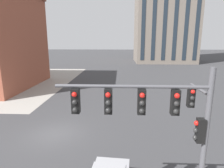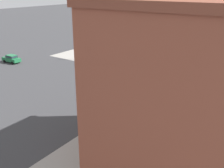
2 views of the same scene
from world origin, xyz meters
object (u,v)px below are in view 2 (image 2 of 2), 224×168
(bollard_sphere_curb_c, at_px, (100,60))
(bench_near_signal, at_px, (102,58))
(street_lamp_mid_sidewalk, at_px, (85,44))
(pedestrian_by_lamp, at_px, (109,48))
(bollard_sphere_curb_b, at_px, (104,61))
(street_lamp_corner_near, at_px, (109,49))
(pedestrian_walking_east, at_px, (111,52))
(car_main_southbound_far, at_px, (11,58))
(traffic_signal_main, at_px, (121,47))
(pedestrian_near_bench, at_px, (96,52))
(car_main_northbound_far, at_px, (170,47))
(pedestrian_with_bag, at_px, (118,46))
(bollard_sphere_curb_a, at_px, (112,62))
(pedestrian_at_curb, at_px, (97,50))
(car_main_northbound_near, at_px, (203,54))
(car_main_southbound_near, at_px, (129,65))

(bollard_sphere_curb_c, xyz_separation_m, bench_near_signal, (1.28, -2.24, -0.07))
(street_lamp_mid_sidewalk, bearing_deg, pedestrian_by_lamp, -90.94)
(bollard_sphere_curb_b, distance_m, street_lamp_corner_near, 3.32)
(bollard_sphere_curb_b, bearing_deg, pedestrian_walking_east, -68.66)
(bollard_sphere_curb_c, xyz_separation_m, car_main_southbound_far, (15.78, 11.31, 0.53))
(traffic_signal_main, bearing_deg, pedestrian_near_bench, -23.55)
(car_main_northbound_far, bearing_deg, pedestrian_near_bench, 51.78)
(pedestrian_walking_east, distance_m, street_lamp_mid_sidewalk, 7.12)
(bollard_sphere_curb_b, bearing_deg, traffic_signal_main, 174.76)
(pedestrian_near_bench, bearing_deg, pedestrian_walking_east, -146.54)
(pedestrian_with_bag, xyz_separation_m, car_main_southbound_far, (12.18, 23.77, 0.02))
(bollard_sphere_curb_a, bearing_deg, car_main_northbound_far, -105.16)
(bench_near_signal, height_order, street_lamp_mid_sidewalk, street_lamp_mid_sidewalk)
(bench_near_signal, xyz_separation_m, car_main_southbound_far, (14.50, 13.54, 0.59))
(bollard_sphere_curb_a, relative_size, pedestrian_walking_east, 0.50)
(pedestrian_at_curb, distance_m, car_main_northbound_far, 19.11)
(car_main_southbound_far, bearing_deg, car_main_northbound_far, -127.74)
(bollard_sphere_curb_a, height_order, bench_near_signal, bollard_sphere_curb_a)
(traffic_signal_main, relative_size, bollard_sphere_curb_a, 8.14)
(car_main_northbound_near, bearing_deg, bench_near_signal, 37.22)
(traffic_signal_main, relative_size, pedestrian_by_lamp, 3.76)
(car_main_southbound_near, bearing_deg, car_main_northbound_near, -119.15)
(traffic_signal_main, relative_size, bollard_sphere_curb_c, 8.14)
(bollard_sphere_curb_c, xyz_separation_m, street_lamp_mid_sidewalk, (4.38, -0.01, 3.03))
(pedestrian_near_bench, distance_m, pedestrian_at_curb, 2.06)
(pedestrian_at_curb, distance_m, street_lamp_mid_sidewalk, 6.18)
(car_main_northbound_far, height_order, car_main_southbound_near, same)
(street_lamp_corner_near, bearing_deg, pedestrian_with_bag, -64.20)
(bollard_sphere_curb_c, relative_size, car_main_northbound_near, 0.18)
(car_main_northbound_far, bearing_deg, street_lamp_mid_sidewalk, 57.48)
(car_main_northbound_far, bearing_deg, street_lamp_corner_near, 74.29)
(bollard_sphere_curb_c, height_order, pedestrian_with_bag, pedestrian_with_bag)
(traffic_signal_main, bearing_deg, car_main_southbound_near, 173.46)
(street_lamp_mid_sidewalk, bearing_deg, bollard_sphere_curb_b, -179.90)
(bollard_sphere_curb_c, distance_m, pedestrian_walking_east, 6.02)
(bollard_sphere_curb_a, bearing_deg, car_main_southbound_near, 168.58)
(bollard_sphere_curb_c, relative_size, pedestrian_by_lamp, 0.46)
(pedestrian_walking_east, xyz_separation_m, pedestrian_by_lamp, (3.01, -3.16, 0.08))
(pedestrian_by_lamp, relative_size, car_main_southbound_far, 0.38)
(car_main_northbound_far, bearing_deg, traffic_signal_main, 83.18)
(bollard_sphere_curb_b, height_order, pedestrian_by_lamp, pedestrian_by_lamp)
(car_main_southbound_far, bearing_deg, bollard_sphere_curb_c, -144.37)
(bollard_sphere_curb_c, bearing_deg, bollard_sphere_curb_a, -172.53)
(traffic_signal_main, bearing_deg, pedestrian_with_bag, -54.49)
(pedestrian_near_bench, xyz_separation_m, pedestrian_walking_east, (-3.01, -1.99, -0.11))
(car_main_northbound_near, bearing_deg, street_lamp_mid_sidewalk, 37.00)
(traffic_signal_main, relative_size, street_lamp_mid_sidewalk, 1.16)
(pedestrian_at_curb, relative_size, car_main_northbound_far, 0.39)
(bench_near_signal, relative_size, pedestrian_at_curb, 1.08)
(street_lamp_corner_near, xyz_separation_m, car_main_northbound_far, (-5.47, -19.43, -2.48))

